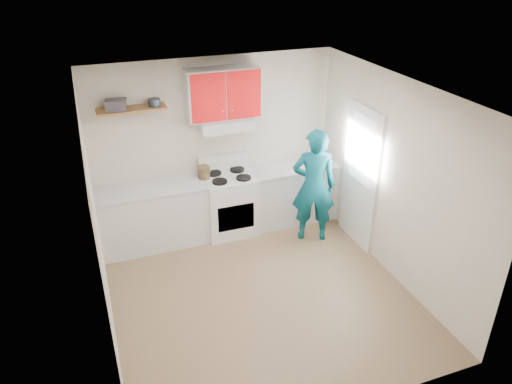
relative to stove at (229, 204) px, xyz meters
name	(u,v)px	position (x,y,z in m)	size (l,w,h in m)	color
floor	(260,293)	(-0.10, -1.57, -0.46)	(3.80, 3.80, 0.00)	brown
ceiling	(261,92)	(-0.10, -1.57, 2.14)	(3.60, 3.80, 0.04)	white
back_wall	(215,145)	(-0.10, 0.32, 0.84)	(3.60, 0.04, 2.60)	beige
front_wall	(341,307)	(-0.10, -3.47, 0.84)	(3.60, 0.04, 2.60)	beige
left_wall	(98,232)	(-1.90, -1.57, 0.84)	(0.04, 3.80, 2.60)	beige
right_wall	(393,180)	(1.70, -1.57, 0.84)	(0.04, 3.80, 2.60)	beige
door	(360,177)	(1.68, -0.88, 0.56)	(0.05, 0.85, 2.05)	white
door_glass	(362,149)	(1.65, -0.88, 0.99)	(0.01, 0.55, 0.95)	white
counter_left	(153,217)	(-1.14, 0.02, -0.01)	(1.52, 0.60, 0.90)	silver
counter_right	(292,193)	(1.04, 0.02, -0.01)	(1.32, 0.60, 0.90)	silver
stove	(229,204)	(0.00, 0.00, 0.00)	(0.76, 0.65, 0.92)	white
range_hood	(225,124)	(0.00, 0.10, 1.24)	(0.76, 0.44, 0.15)	silver
upper_cabinets	(223,93)	(0.00, 0.16, 1.66)	(1.02, 0.33, 0.70)	red
shelf	(131,109)	(-1.25, 0.18, 1.56)	(0.90, 0.30, 0.04)	brown
books	(116,105)	(-1.44, 0.16, 1.65)	(0.26, 0.19, 0.14)	#443C43
tin	(154,102)	(-0.95, 0.16, 1.63)	(0.16, 0.16, 0.10)	#333D4C
kettle	(205,169)	(-0.31, 0.18, 0.54)	(0.19, 0.19, 0.17)	olive
crock	(204,173)	(-0.35, 0.07, 0.54)	(0.17, 0.17, 0.21)	#47361F
cutting_board	(278,168)	(0.80, 0.05, 0.45)	(0.30, 0.22, 0.02)	olive
silicone_mat	(319,162)	(1.49, 0.04, 0.44)	(0.29, 0.24, 0.01)	red
person	(314,186)	(1.09, -0.61, 0.40)	(0.63, 0.41, 1.72)	#0B5664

